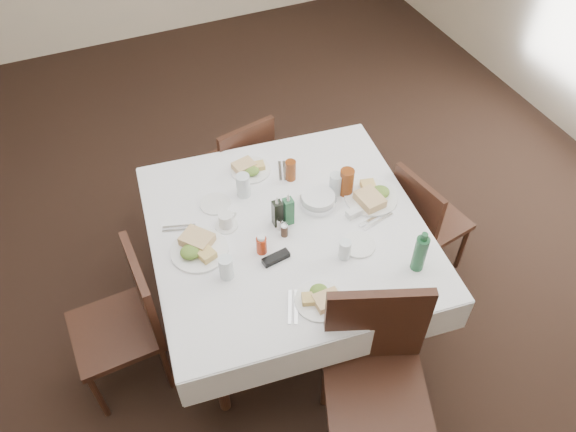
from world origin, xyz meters
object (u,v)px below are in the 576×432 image
object	(u,v)px
oil_cruet_green	(288,210)
water_w	(226,268)
chair_east	(423,218)
oil_cruet_dark	(277,212)
water_n	(243,185)
green_bottle	(420,253)
chair_south	(375,368)
water_e	(336,184)
dining_table	(287,236)
coffee_mug	(226,221)
bread_basket	(318,200)
water_s	(345,250)
chair_west	(129,316)
chair_north	(241,163)
ketchup_bottle	(261,245)

from	to	relation	value
oil_cruet_green	water_w	bearing A→B (deg)	-153.32
chair_east	oil_cruet_dark	distance (m)	1.01
water_n	green_bottle	world-z (taller)	green_bottle
chair_south	water_e	world-z (taller)	chair_south
chair_south	water_e	bearing A→B (deg)	74.96
dining_table	green_bottle	xyz separation A→B (m)	(0.49, -0.50, 0.19)
oil_cruet_dark	green_bottle	distance (m)	0.76
dining_table	coffee_mug	xyz separation A→B (m)	(-0.30, 0.14, 0.11)
chair_south	water_e	distance (m)	1.03
bread_basket	oil_cruet_dark	size ratio (longest dim) A/B	1.01
water_w	green_bottle	xyz separation A→B (m)	(0.89, -0.33, 0.05)
coffee_mug	water_s	bearing A→B (deg)	-42.21
chair_south	green_bottle	xyz separation A→B (m)	(0.40, 0.33, 0.29)
oil_cruet_dark	oil_cruet_green	bearing A→B (deg)	-11.91
chair_west	water_n	world-z (taller)	chair_west
green_bottle	bread_basket	bearing A→B (deg)	114.08
chair_north	water_e	world-z (taller)	water_e
bread_basket	dining_table	bearing A→B (deg)	-157.82
chair_east	water_n	xyz separation A→B (m)	(-1.03, 0.35, 0.36)
chair_east	chair_north	bearing A→B (deg)	133.55
chair_north	bread_basket	distance (m)	0.87
dining_table	chair_north	xyz separation A→B (m)	(0.04, 0.88, -0.20)
water_n	coffee_mug	world-z (taller)	water_n
chair_west	water_w	world-z (taller)	chair_west
chair_east	ketchup_bottle	bearing A→B (deg)	-175.82
water_s	water_w	bearing A→B (deg)	168.35
chair_north	water_w	bearing A→B (deg)	-112.54
water_s	oil_cruet_dark	bearing A→B (deg)	122.98
chair_south	oil_cruet_green	distance (m)	0.91
ketchup_bottle	green_bottle	xyz separation A→B (m)	(0.68, -0.40, 0.06)
chair_west	water_s	world-z (taller)	chair_west
chair_south	water_n	distance (m)	1.21
chair_north	oil_cruet_dark	world-z (taller)	oil_cruet_dark
oil_cruet_green	water_e	bearing A→B (deg)	16.83
dining_table	water_w	xyz separation A→B (m)	(-0.40, -0.18, 0.14)
chair_west	oil_cruet_green	xyz separation A→B (m)	(0.94, 0.08, 0.33)
chair_north	ketchup_bottle	size ratio (longest dim) A/B	7.18
water_w	oil_cruet_green	world-z (taller)	oil_cruet_green
water_n	ketchup_bottle	xyz separation A→B (m)	(-0.06, -0.43, -0.02)
chair_east	water_w	xyz separation A→B (m)	(-1.30, -0.16, 0.35)
dining_table	water_w	size ratio (longest dim) A/B	12.13
water_s	water_e	xyz separation A→B (m)	(0.17, 0.43, 0.01)
water_n	oil_cruet_green	world-z (taller)	oil_cruet_green
water_n	green_bottle	distance (m)	1.04
chair_north	dining_table	bearing A→B (deg)	-92.46
coffee_mug	chair_west	bearing A→B (deg)	-163.48
water_e	green_bottle	bearing A→B (deg)	-77.84
chair_north	green_bottle	size ratio (longest dim) A/B	3.37
bread_basket	oil_cruet_dark	world-z (taller)	oil_cruet_dark
oil_cruet_green	coffee_mug	xyz separation A→B (m)	(-0.31, 0.10, -0.05)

